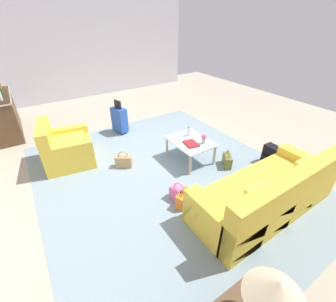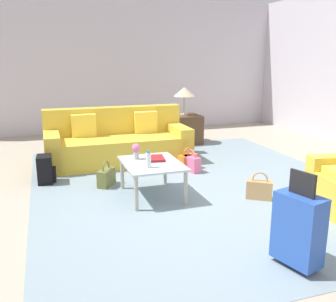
# 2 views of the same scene
# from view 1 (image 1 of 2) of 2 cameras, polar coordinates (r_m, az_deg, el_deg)

# --- Properties ---
(ground_plane) EXTENTS (12.00, 12.00, 0.00)m
(ground_plane) POSITION_cam_1_polar(r_m,az_deg,el_deg) (4.81, -2.21, -1.76)
(ground_plane) COLOR #A89E89
(wall_right) EXTENTS (0.12, 8.00, 3.10)m
(wall_right) POSITION_cam_1_polar(r_m,az_deg,el_deg) (8.83, -21.23, 22.58)
(wall_right) COLOR silver
(wall_right) RESTS_ON ground
(area_rug) EXTENTS (5.20, 4.40, 0.01)m
(area_rug) POSITION_cam_1_polar(r_m,az_deg,el_deg) (4.31, -0.33, -6.20)
(area_rug) COLOR gray
(area_rug) RESTS_ON ground
(couch) EXTENTS (0.95, 2.38, 0.91)m
(couch) POSITION_cam_1_polar(r_m,az_deg,el_deg) (3.75, 24.39, -10.48)
(couch) COLOR gold
(couch) RESTS_ON ground
(armchair) EXTENTS (1.09, 1.04, 0.89)m
(armchair) POSITION_cam_1_polar(r_m,az_deg,el_deg) (4.97, -24.75, 0.34)
(armchair) COLOR gold
(armchair) RESTS_ON ground
(coffee_table) EXTENTS (0.91, 0.71, 0.45)m
(coffee_table) POSITION_cam_1_polar(r_m,az_deg,el_deg) (4.57, 5.68, 1.94)
(coffee_table) COLOR silver
(coffee_table) RESTS_ON ground
(water_bottle) EXTENTS (0.06, 0.06, 0.20)m
(water_bottle) POSITION_cam_1_polar(r_m,az_deg,el_deg) (4.69, 5.24, 4.94)
(water_bottle) COLOR silver
(water_bottle) RESTS_ON coffee_table
(coffee_table_book) EXTENTS (0.33, 0.27, 0.03)m
(coffee_table_book) POSITION_cam_1_polar(r_m,az_deg,el_deg) (4.41, 5.87, 1.88)
(coffee_table_book) COLOR maroon
(coffee_table_book) RESTS_ON coffee_table
(flower_vase) EXTENTS (0.11, 0.11, 0.21)m
(flower_vase) POSITION_cam_1_polar(r_m,az_deg,el_deg) (4.43, 9.09, 3.35)
(flower_vase) COLOR #B2B7BC
(flower_vase) RESTS_ON coffee_table
(table_lamp) EXTENTS (0.44, 0.44, 0.57)m
(table_lamp) POSITION_cam_1_polar(r_m,az_deg,el_deg) (1.92, 25.84, -29.32)
(table_lamp) COLOR #ADA899
(table_lamp) RESTS_ON side_table
(bar_console) EXTENTS (1.70, 0.57, 0.99)m
(bar_console) POSITION_cam_1_polar(r_m,az_deg,el_deg) (6.92, -36.24, 7.48)
(bar_console) COLOR #513823
(bar_console) RESTS_ON ground
(wine_bottle_clear) EXTENTS (0.07, 0.07, 0.30)m
(wine_bottle_clear) POSITION_cam_1_polar(r_m,az_deg,el_deg) (6.28, -36.93, 11.24)
(wine_bottle_clear) COLOR silver
(wine_bottle_clear) RESTS_ON bar_console
(suitcase_blue) EXTENTS (0.44, 0.32, 0.85)m
(suitcase_blue) POSITION_cam_1_polar(r_m,az_deg,el_deg) (5.85, -12.23, 7.87)
(suitcase_blue) COLOR #2851AD
(suitcase_blue) RESTS_ON ground
(handbag_pink) EXTENTS (0.35, 0.23, 0.36)m
(handbag_pink) POSITION_cam_1_polar(r_m,az_deg,el_deg) (3.73, 2.84, -10.82)
(handbag_pink) COLOR pink
(handbag_pink) RESTS_ON ground
(handbag_olive) EXTENTS (0.34, 0.30, 0.36)m
(handbag_olive) POSITION_cam_1_polar(r_m,az_deg,el_deg) (4.65, 14.78, -2.29)
(handbag_olive) COLOR olive
(handbag_olive) RESTS_ON ground
(handbag_orange) EXTENTS (0.25, 0.35, 0.36)m
(handbag_orange) POSITION_cam_1_polar(r_m,az_deg,el_deg) (3.66, 4.09, -11.89)
(handbag_orange) COLOR orange
(handbag_orange) RESTS_ON ground
(handbag_tan) EXTENTS (0.30, 0.34, 0.36)m
(handbag_tan) POSITION_cam_1_polar(r_m,az_deg,el_deg) (4.56, -11.20, -2.55)
(handbag_tan) COLOR tan
(handbag_tan) RESTS_ON ground
(backpack_black) EXTENTS (0.31, 0.26, 0.40)m
(backpack_black) POSITION_cam_1_polar(r_m,az_deg,el_deg) (4.99, 24.61, -0.97)
(backpack_black) COLOR black
(backpack_black) RESTS_ON ground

